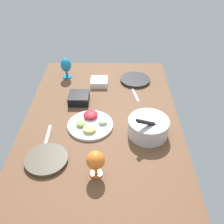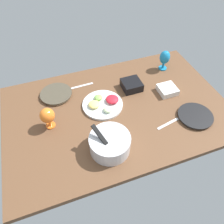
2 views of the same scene
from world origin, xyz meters
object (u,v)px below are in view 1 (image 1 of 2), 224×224
object	(u,v)px
dinner_plate_left	(135,80)
mixing_bowl	(148,127)
square_bowl_black	(79,98)
dinner_plate_right	(46,159)
hurricane_glass_blue	(66,66)
fruit_platter	(90,124)
square_bowl_white	(99,82)
hurricane_glass_orange	(96,161)

from	to	relation	value
dinner_plate_left	mixing_bowl	bearing A→B (deg)	3.43
dinner_plate_left	square_bowl_black	size ratio (longest dim) A/B	1.68
dinner_plate_right	hurricane_glass_blue	bearing A→B (deg)	-178.67
dinner_plate_right	fruit_platter	xyz separation A→B (cm)	(-30.49, 22.24, 0.45)
dinner_plate_left	square_bowl_black	distance (cm)	52.40
dinner_plate_right	hurricane_glass_blue	distance (cm)	93.37
hurricane_glass_blue	square_bowl_black	world-z (taller)	hurricane_glass_blue
fruit_platter	square_bowl_white	distance (cm)	51.26
dinner_plate_right	square_bowl_black	xyz separation A→B (cm)	(-57.38, 11.85, 2.35)
mixing_bowl	hurricane_glass_orange	bearing A→B (deg)	-43.61
fruit_platter	square_bowl_white	bearing A→B (deg)	176.49
dinner_plate_right	fruit_platter	world-z (taller)	fruit_platter
fruit_platter	square_bowl_black	distance (cm)	28.89
dinner_plate_left	square_bowl_white	bearing A→B (deg)	-78.75
fruit_platter	square_bowl_black	world-z (taller)	square_bowl_black
dinner_plate_right	square_bowl_black	distance (cm)	58.64
mixing_bowl	square_bowl_black	bearing A→B (deg)	-126.40
dinner_plate_right	mixing_bowl	xyz separation A→B (cm)	(-22.95, 58.55, 4.78)
square_bowl_white	hurricane_glass_orange	bearing A→B (deg)	1.82
fruit_platter	hurricane_glass_orange	distance (cm)	40.70
square_bowl_white	dinner_plate_right	bearing A→B (deg)	-17.27
fruit_platter	hurricane_glass_orange	bearing A→B (deg)	8.68
dinner_plate_left	square_bowl_black	bearing A→B (deg)	-54.91
dinner_plate_right	hurricane_glass_orange	size ratio (longest dim) A/B	1.51
dinner_plate_left	hurricane_glass_orange	size ratio (longest dim) A/B	1.53
dinner_plate_left	dinner_plate_right	distance (cm)	103.16
mixing_bowl	fruit_platter	distance (cm)	37.34
fruit_platter	square_bowl_black	xyz separation A→B (cm)	(-26.89, -10.39, 1.89)
hurricane_glass_orange	hurricane_glass_blue	distance (cm)	106.17
hurricane_glass_orange	square_bowl_black	xyz separation A→B (cm)	(-66.24, -16.40, -6.58)
square_bowl_black	mixing_bowl	bearing A→B (deg)	53.60
dinner_plate_right	mixing_bowl	bearing A→B (deg)	111.41
hurricane_glass_orange	dinner_plate_right	bearing A→B (deg)	-107.41
dinner_plate_right	fruit_platter	distance (cm)	37.75
square_bowl_white	mixing_bowl	bearing A→B (deg)	29.47
hurricane_glass_orange	square_bowl_black	world-z (taller)	hurricane_glass_orange
dinner_plate_left	square_bowl_black	world-z (taller)	square_bowl_black
fruit_platter	hurricane_glass_blue	bearing A→B (deg)	-158.64
hurricane_glass_blue	square_bowl_black	xyz separation A→B (cm)	(35.48, 14.01, -7.11)
square_bowl_white	dinner_plate_left	bearing A→B (deg)	101.25
hurricane_glass_orange	hurricane_glass_blue	world-z (taller)	hurricane_glass_blue
mixing_bowl	hurricane_glass_orange	size ratio (longest dim) A/B	1.58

